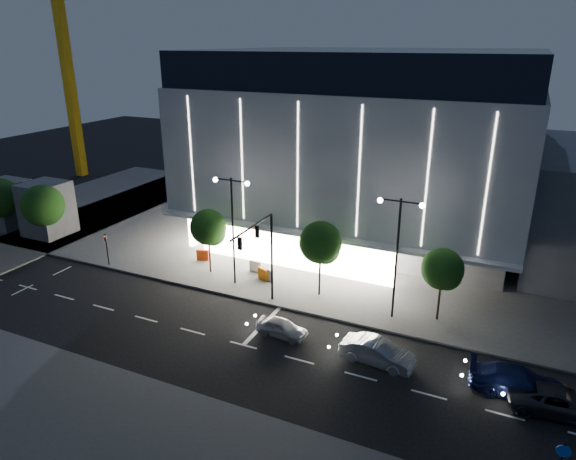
% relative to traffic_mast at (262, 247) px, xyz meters
% --- Properties ---
extents(ground, '(160.00, 160.00, 0.00)m').
position_rel_traffic_mast_xyz_m(ground, '(-1.00, -3.34, -5.03)').
color(ground, black).
rests_on(ground, ground).
extents(sidewalk_museum, '(70.00, 40.00, 0.15)m').
position_rel_traffic_mast_xyz_m(sidewalk_museum, '(4.00, 20.66, -4.95)').
color(sidewalk_museum, '#474747').
rests_on(sidewalk_museum, ground).
extents(sidewalk_west, '(16.00, 50.00, 0.15)m').
position_rel_traffic_mast_xyz_m(sidewalk_west, '(-31.00, 6.66, -4.95)').
color(sidewalk_west, '#474747').
rests_on(sidewalk_west, ground).
extents(museum, '(30.00, 25.80, 18.00)m').
position_rel_traffic_mast_xyz_m(museum, '(1.98, 18.97, 4.25)').
color(museum, '#4C4C51').
rests_on(museum, ground).
extents(traffic_mast, '(0.33, 5.89, 7.07)m').
position_rel_traffic_mast_xyz_m(traffic_mast, '(0.00, 0.00, 0.00)').
color(traffic_mast, black).
rests_on(traffic_mast, ground).
extents(street_lamp_west, '(3.16, 0.36, 9.00)m').
position_rel_traffic_mast_xyz_m(street_lamp_west, '(-4.00, 2.66, 0.93)').
color(street_lamp_west, black).
rests_on(street_lamp_west, ground).
extents(street_lamp_east, '(3.16, 0.36, 9.00)m').
position_rel_traffic_mast_xyz_m(street_lamp_east, '(9.00, 2.66, 0.93)').
color(street_lamp_east, black).
rests_on(street_lamp_east, ground).
extents(ped_signal_far, '(0.22, 0.24, 3.00)m').
position_rel_traffic_mast_xyz_m(ped_signal_far, '(-16.00, 1.16, -3.14)').
color(ped_signal_far, black).
rests_on(ped_signal_far, ground).
extents(tower_crane, '(32.00, 2.00, 28.50)m').
position_rel_traffic_mast_xyz_m(tower_crane, '(-41.92, 24.66, 15.48)').
color(tower_crane, gold).
rests_on(tower_crane, ground).
extents(tree_left, '(3.02, 3.02, 5.72)m').
position_rel_traffic_mast_xyz_m(tree_left, '(-6.97, 3.68, -0.99)').
color(tree_left, black).
rests_on(tree_left, ground).
extents(tree_mid, '(3.25, 3.25, 6.15)m').
position_rel_traffic_mast_xyz_m(tree_mid, '(3.03, 3.68, -0.69)').
color(tree_mid, black).
rests_on(tree_mid, ground).
extents(tree_right, '(2.91, 2.91, 5.51)m').
position_rel_traffic_mast_xyz_m(tree_right, '(12.03, 3.68, -1.14)').
color(tree_right, black).
rests_on(tree_right, ground).
extents(car_lead, '(3.71, 1.73, 1.23)m').
position_rel_traffic_mast_xyz_m(car_lead, '(2.81, -2.75, -4.41)').
color(car_lead, '#ACADB4').
rests_on(car_lead, ground).
extents(car_second, '(4.75, 2.07, 1.52)m').
position_rel_traffic_mast_xyz_m(car_second, '(9.50, -3.10, -4.27)').
color(car_second, '#B9BBC1').
rests_on(car_second, ground).
extents(car_third, '(5.51, 2.55, 1.56)m').
position_rel_traffic_mast_xyz_m(car_third, '(17.52, -2.65, -4.25)').
color(car_third, navy).
rests_on(car_third, ground).
extents(car_fourth, '(5.38, 2.97, 1.43)m').
position_rel_traffic_mast_xyz_m(car_fourth, '(19.50, -3.40, -4.31)').
color(car_fourth, '#2E2E33').
rests_on(car_fourth, ground).
extents(barrier_a, '(1.12, 0.57, 1.00)m').
position_rel_traffic_mast_xyz_m(barrier_a, '(-8.97, 5.46, -4.38)').
color(barrier_a, red).
rests_on(barrier_a, sidewalk_museum).
extents(barrier_b, '(1.11, 0.67, 1.00)m').
position_rel_traffic_mast_xyz_m(barrier_b, '(-1.83, 4.33, -4.38)').
color(barrier_b, silver).
rests_on(barrier_b, sidewalk_museum).
extents(barrier_c, '(1.10, 0.69, 1.00)m').
position_rel_traffic_mast_xyz_m(barrier_c, '(-2.23, 4.22, -4.38)').
color(barrier_c, orange).
rests_on(barrier_c, sidewalk_museum).
extents(barrier_d, '(1.10, 0.27, 1.00)m').
position_rel_traffic_mast_xyz_m(barrier_d, '(-3.47, 5.27, -4.38)').
color(barrier_d, silver).
rests_on(barrier_d, sidewalk_museum).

